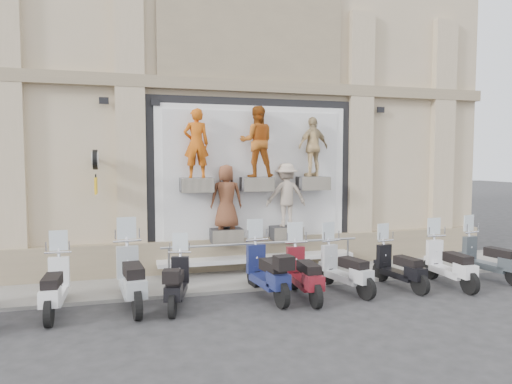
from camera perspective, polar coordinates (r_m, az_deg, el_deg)
ground at (r=9.68m, az=4.40°, el=-13.70°), size 90.00×90.00×0.00m
sidewalk at (r=11.58m, az=0.77°, el=-10.49°), size 16.00×2.20×0.08m
building at (r=16.26m, az=-4.28°, el=14.87°), size 14.00×8.60×12.00m
shop_vitrine at (r=11.86m, az=0.17°, el=1.49°), size 5.60×0.84×4.30m
guard_rail at (r=11.39m, az=0.92°, el=-8.54°), size 5.06×0.10×0.93m
clock_sign_bracket at (r=11.14m, az=-19.43°, el=3.07°), size 0.10×0.80×1.02m
scooter_b at (r=9.60m, az=-23.90°, el=-9.46°), size 0.57×1.89×1.53m
scooter_c at (r=9.51m, az=-15.33°, el=-8.74°), size 0.86×2.19×1.74m
scooter_d at (r=9.35m, az=-9.87°, el=-9.88°), size 0.90×1.81×1.41m
scooter_e at (r=9.79m, az=1.37°, el=-8.56°), size 0.82×2.05×1.62m
scooter_f at (r=9.84m, az=6.04°, el=-8.74°), size 0.62×1.92×1.55m
scooter_g at (r=10.43m, az=11.10°, el=-8.19°), size 0.97×1.92×1.50m
scooter_h at (r=11.06m, az=17.53°, el=-7.80°), size 0.80×1.81×1.42m
scooter_i at (r=11.61m, az=23.07°, el=-7.12°), size 0.60×1.90×1.53m
scooter_j at (r=12.62m, az=27.22°, el=-6.34°), size 0.92×1.96×1.54m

